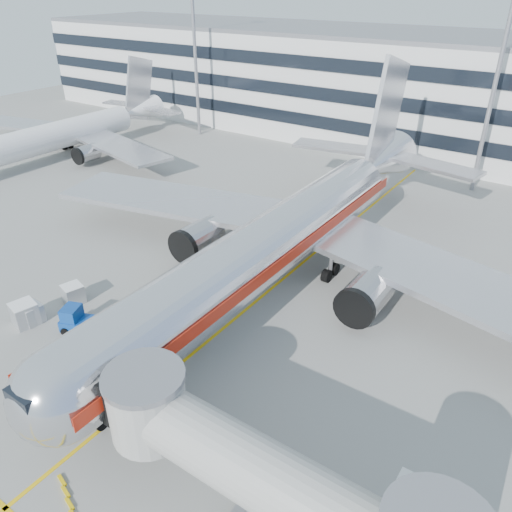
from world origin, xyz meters
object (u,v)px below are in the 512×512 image
Objects in this scene: belt_loader at (144,329)px; cargo_container_right at (73,294)px; main_jet at (285,234)px; cargo_container_front at (25,314)px; cargo_container_left at (32,314)px; ramp_worker at (92,335)px; baggage_tug at (78,321)px.

cargo_container_right is at bearing -179.75° from belt_loader.
belt_loader is (-4.00, -12.43, -3.52)m from main_jet.
cargo_container_left is at bearing 61.46° from cargo_container_front.
main_jet is 24.80× the size of ramp_worker.
cargo_container_left is (-12.18, -15.88, -3.49)m from main_jet.
baggage_tug is at bearing 23.01° from cargo_container_front.
cargo_container_right is 0.86× the size of ramp_worker.
cargo_container_left is at bearing -127.48° from main_jet.
cargo_container_front is at bearing -127.28° from main_jet.
ramp_worker reaches higher than cargo_container_left.
belt_loader reaches higher than baggage_tug.
belt_loader is 1.76× the size of baggage_tug.
main_jet is 16.76m from ramp_worker.
main_jet is at bearing 46.55° from cargo_container_right.
ramp_worker is at bearing -127.75° from belt_loader.
main_jet reaches higher than belt_loader.
belt_loader is 3.56× the size of cargo_container_left.
cargo_container_right is 3.87m from cargo_container_front.
main_jet is at bearing 72.16° from belt_loader.
main_jet reaches higher than ramp_worker.
cargo_container_left is 0.73× the size of ramp_worker.
cargo_container_front is (-0.59, -3.83, 0.12)m from cargo_container_right.
baggage_tug is 3.98m from cargo_container_right.
belt_loader is 2.70× the size of cargo_container_front.
cargo_container_right is at bearing 81.18° from cargo_container_front.
belt_loader is at bearing 22.88° from cargo_container_left.
main_jet reaches higher than cargo_container_left.
cargo_container_front is at bearing -98.82° from cargo_container_right.
main_jet reaches higher than cargo_container_right.
cargo_container_front is at bearing -155.31° from belt_loader.
baggage_tug is at bearing -120.07° from main_jet.
cargo_container_right is at bearing 83.81° from cargo_container_left.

